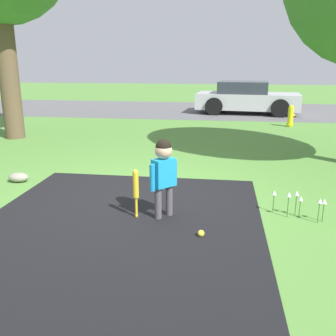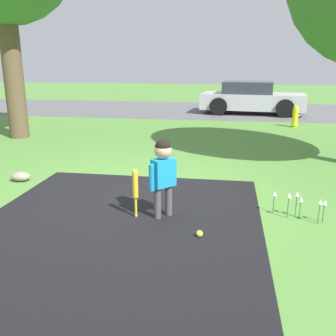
% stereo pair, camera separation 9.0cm
% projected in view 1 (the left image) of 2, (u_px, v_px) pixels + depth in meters
% --- Properties ---
extents(ground_plane, '(60.00, 60.00, 0.00)m').
position_uv_depth(ground_plane, '(140.00, 196.00, 5.69)').
color(ground_plane, '#518438').
extents(driveway_strip, '(3.57, 7.00, 0.01)m').
position_uv_depth(driveway_strip, '(76.00, 292.00, 3.31)').
color(driveway_strip, black).
rests_on(driveway_strip, ground).
extents(street_strip, '(40.00, 6.00, 0.01)m').
position_uv_depth(street_strip, '(194.00, 110.00, 16.00)').
color(street_strip, '#59595B').
rests_on(street_strip, ground).
extents(child, '(0.32, 0.33, 1.04)m').
position_uv_depth(child, '(164.00, 168.00, 4.76)').
color(child, '#4C4751').
rests_on(child, ground).
extents(baseball_bat, '(0.08, 0.08, 0.65)m').
position_uv_depth(baseball_bat, '(136.00, 187.00, 4.81)').
color(baseball_bat, yellow).
rests_on(baseball_bat, ground).
extents(sports_ball, '(0.08, 0.08, 0.08)m').
position_uv_depth(sports_ball, '(201.00, 233.00, 4.37)').
color(sports_ball, yellow).
rests_on(sports_ball, ground).
extents(fire_hydrant, '(0.24, 0.21, 0.68)m').
position_uv_depth(fire_hydrant, '(291.00, 116.00, 11.70)').
color(fire_hydrant, yellow).
rests_on(fire_hydrant, ground).
extents(parked_car, '(4.08, 2.22, 1.24)m').
position_uv_depth(parked_car, '(247.00, 98.00, 14.71)').
color(parked_car, '#B7B7BC').
rests_on(parked_car, ground).
extents(flower_bed, '(0.65, 0.35, 0.35)m').
position_uv_depth(flower_bed, '(300.00, 198.00, 4.84)').
color(flower_bed, '#38702D').
rests_on(flower_bed, ground).
extents(edging_rock, '(0.34, 0.24, 0.16)m').
position_uv_depth(edging_rock, '(18.00, 177.00, 6.36)').
color(edging_rock, gray).
rests_on(edging_rock, ground).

